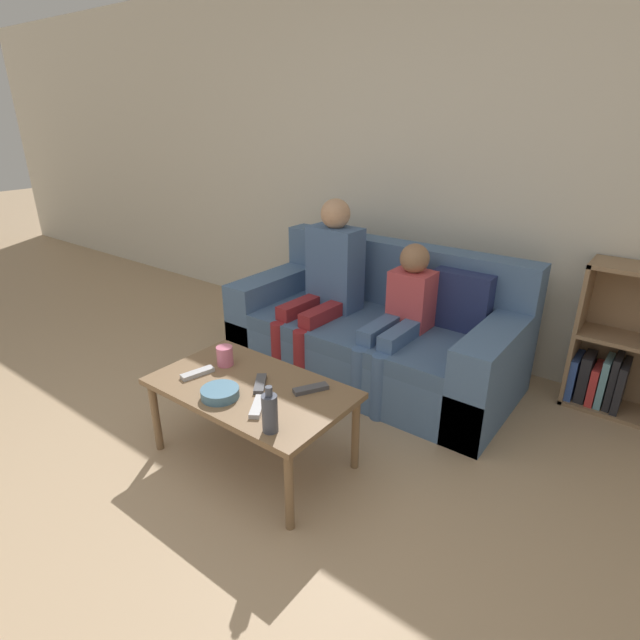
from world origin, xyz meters
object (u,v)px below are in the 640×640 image
(couch, at_px, (376,335))
(coffee_table, at_px, (251,393))
(tv_remote_1, at_px, (311,389))
(bottle, at_px, (270,413))
(tv_remote_0, at_px, (260,384))
(tv_remote_2, at_px, (258,407))
(person_adult, at_px, (328,276))
(cup_near, at_px, (225,356))
(snack_bowl, at_px, (220,393))
(bookshelf, at_px, (626,353))
(person_child, at_px, (401,313))
(tv_remote_3, at_px, (198,373))

(couch, relative_size, coffee_table, 1.88)
(tv_remote_1, distance_m, bottle, 0.37)
(tv_remote_0, relative_size, tv_remote_2, 0.97)
(couch, relative_size, tv_remote_2, 10.91)
(person_adult, bearing_deg, tv_remote_2, -65.10)
(coffee_table, height_order, tv_remote_2, tv_remote_2)
(cup_near, bearing_deg, tv_remote_1, 6.80)
(couch, bearing_deg, person_adult, -165.91)
(tv_remote_1, height_order, snack_bowl, snack_bowl)
(bookshelf, xyz_separation_m, bottle, (-1.06, -1.86, 0.15))
(coffee_table, height_order, person_child, person_child)
(couch, xyz_separation_m, tv_remote_0, (0.03, -1.13, 0.16))
(person_child, bearing_deg, cup_near, -117.61)
(person_adult, distance_m, snack_bowl, 1.28)
(tv_remote_3, bearing_deg, snack_bowl, -3.64)
(snack_bowl, bearing_deg, cup_near, 132.91)
(person_child, xyz_separation_m, tv_remote_1, (0.01, -0.89, -0.10))
(tv_remote_0, bearing_deg, coffee_table, 178.54)
(person_adult, bearing_deg, coffee_table, -70.63)
(bookshelf, bearing_deg, snack_bowl, -128.32)
(snack_bowl, bearing_deg, tv_remote_3, 163.33)
(bookshelf, xyz_separation_m, tv_remote_0, (-1.35, -1.62, 0.07))
(tv_remote_2, bearing_deg, tv_remote_1, 37.94)
(coffee_table, distance_m, cup_near, 0.28)
(bottle, bearing_deg, person_adult, 117.00)
(person_adult, relative_size, cup_near, 11.06)
(tv_remote_3, distance_m, bottle, 0.63)
(bottle, bearing_deg, person_child, 93.56)
(bookshelf, distance_m, tv_remote_3, 2.41)
(coffee_table, bearing_deg, tv_remote_3, -163.67)
(tv_remote_0, distance_m, snack_bowl, 0.20)
(cup_near, height_order, tv_remote_2, cup_near)
(tv_remote_3, bearing_deg, couch, 89.45)
(tv_remote_0, bearing_deg, couch, 53.71)
(snack_bowl, bearing_deg, person_adult, 103.21)
(coffee_table, height_order, tv_remote_1, tv_remote_1)
(bookshelf, bearing_deg, person_adult, -161.44)
(coffee_table, bearing_deg, couch, 89.40)
(couch, relative_size, tv_remote_3, 10.46)
(tv_remote_1, distance_m, tv_remote_3, 0.59)
(bookshelf, height_order, cup_near, bookshelf)
(bottle, bearing_deg, tv_remote_0, 140.03)
(coffee_table, distance_m, snack_bowl, 0.18)
(person_child, xyz_separation_m, tv_remote_0, (-0.21, -1.01, -0.10))
(tv_remote_0, distance_m, tv_remote_1, 0.25)
(person_adult, xyz_separation_m, tv_remote_1, (0.59, -0.93, -0.21))
(bookshelf, bearing_deg, bottle, -119.69)
(person_adult, relative_size, person_child, 1.22)
(person_adult, distance_m, tv_remote_0, 1.13)
(person_adult, relative_size, snack_bowl, 6.40)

